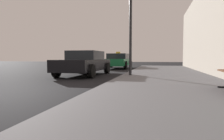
{
  "coord_description": "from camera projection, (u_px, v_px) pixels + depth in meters",
  "views": [
    {
      "loc": [
        3.58,
        -4.11,
        0.92
      ],
      "look_at": [
        1.76,
        3.84,
        0.42
      ],
      "focal_mm": 32.35,
      "sensor_mm": 36.0,
      "label": 1
    }
  ],
  "objects": [
    {
      "name": "sidewalk",
      "position": [
        180.0,
        101.0,
        3.96
      ],
      "size": [
        4.0,
        32.0,
        0.15
      ],
      "primitive_type": "cube",
      "color": "#5B5B60",
      "rests_on": "ground_plane"
    },
    {
      "name": "street_lamp",
      "position": [
        131.0,
        4.0,
        8.75
      ],
      "size": [
        0.36,
        0.36,
        4.59
      ],
      "color": "black",
      "rests_on": "sidewalk"
    },
    {
      "name": "car_green",
      "position": [
        118.0,
        61.0,
        17.3
      ],
      "size": [
        2.05,
        4.56,
        1.43
      ],
      "rotation": [
        0.0,
        0.0,
        3.14
      ],
      "color": "#196638",
      "rests_on": "ground_plane"
    },
    {
      "name": "car_black",
      "position": [
        85.0,
        63.0,
        10.57
      ],
      "size": [
        1.93,
        4.43,
        1.27
      ],
      "rotation": [
        0.0,
        0.0,
        3.14
      ],
      "color": "black",
      "rests_on": "ground_plane"
    },
    {
      "name": "ground_plane",
      "position": [
        5.0,
        96.0,
        4.85
      ],
      "size": [
        80.0,
        80.0,
        0.0
      ],
      "primitive_type": "plane",
      "color": "black"
    }
  ]
}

